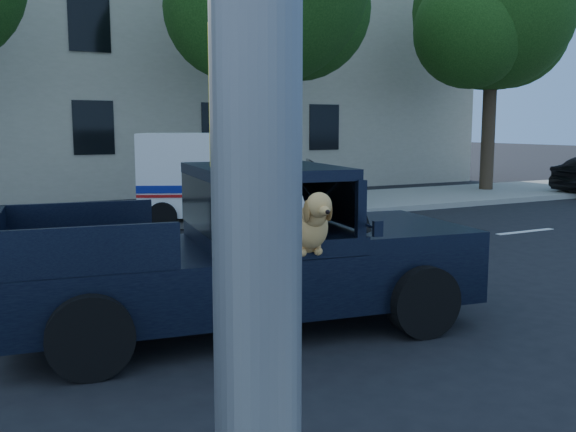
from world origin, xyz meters
The scene contains 7 objects.
ground centered at (0.00, 0.00, 0.00)m, with size 120.00×120.00×0.00m, color black.
far_sidewalk centered at (0.00, 9.20, 0.07)m, with size 60.00×4.00×0.15m, color gray.
lane_stripes centered at (2.00, 3.40, 0.01)m, with size 21.60×0.14×0.01m, color silver, non-canonical shape.
street_tree_right centered at (13.03, 9.62, 5.71)m, with size 6.00×5.20×8.60m.
building_main centered at (3.00, 16.50, 4.50)m, with size 26.00×6.00×9.00m, color beige.
pickup_truck centered at (-0.08, 0.23, 0.62)m, with size 5.33×2.95×1.82m.
mail_truck centered at (2.63, 7.35, 0.91)m, with size 4.20×3.17×2.09m.
Camera 1 is at (-2.84, -6.24, 2.27)m, focal length 40.00 mm.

